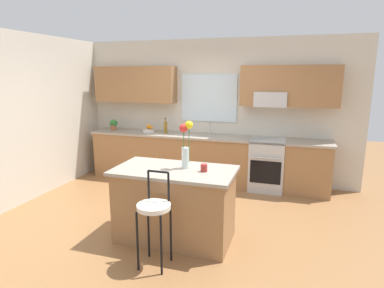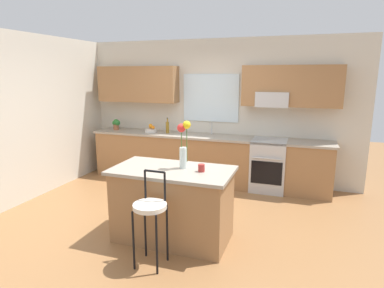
% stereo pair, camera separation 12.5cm
% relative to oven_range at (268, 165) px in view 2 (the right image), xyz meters
% --- Properties ---
extents(ground_plane, '(14.00, 14.00, 0.00)m').
position_rel_oven_range_xyz_m(ground_plane, '(-1.18, -1.68, -0.46)').
color(ground_plane, olive).
extents(wall_left, '(0.12, 4.60, 2.70)m').
position_rel_oven_range_xyz_m(wall_left, '(-3.74, -1.38, 0.89)').
color(wall_left, beige).
rests_on(wall_left, ground).
extents(back_wall_assembly, '(5.60, 0.50, 2.70)m').
position_rel_oven_range_xyz_m(back_wall_assembly, '(-1.15, 0.31, 1.05)').
color(back_wall_assembly, beige).
rests_on(back_wall_assembly, ground).
extents(counter_run, '(4.56, 0.64, 0.92)m').
position_rel_oven_range_xyz_m(counter_run, '(-1.18, 0.02, 0.01)').
color(counter_run, '#996B42').
rests_on(counter_run, ground).
extents(sink_faucet, '(0.02, 0.13, 0.23)m').
position_rel_oven_range_xyz_m(sink_faucet, '(-1.11, 0.17, 0.60)').
color(sink_faucet, '#B7BABC').
rests_on(sink_faucet, counter_run).
extents(oven_range, '(0.60, 0.64, 0.92)m').
position_rel_oven_range_xyz_m(oven_range, '(0.00, 0.00, 0.00)').
color(oven_range, '#B7BABC').
rests_on(oven_range, ground).
extents(kitchen_island, '(1.48, 0.81, 0.92)m').
position_rel_oven_range_xyz_m(kitchen_island, '(-0.94, -2.21, 0.00)').
color(kitchen_island, '#996B42').
rests_on(kitchen_island, ground).
extents(bar_stool_near, '(0.36, 0.36, 1.04)m').
position_rel_oven_range_xyz_m(bar_stool_near, '(-0.94, -2.82, 0.18)').
color(bar_stool_near, black).
rests_on(bar_stool_near, ground).
extents(flower_vase, '(0.17, 0.11, 0.59)m').
position_rel_oven_range_xyz_m(flower_vase, '(-0.82, -2.13, 0.78)').
color(flower_vase, silver).
rests_on(flower_vase, kitchen_island).
extents(mug_ceramic, '(0.08, 0.08, 0.09)m').
position_rel_oven_range_xyz_m(mug_ceramic, '(-0.57, -2.20, 0.51)').
color(mug_ceramic, '#A52D28').
rests_on(mug_ceramic, kitchen_island).
extents(fruit_bowl_oranges, '(0.24, 0.24, 0.16)m').
position_rel_oven_range_xyz_m(fruit_bowl_oranges, '(-2.32, 0.03, 0.51)').
color(fruit_bowl_oranges, silver).
rests_on(fruit_bowl_oranges, counter_run).
extents(bottle_olive_oil, '(0.06, 0.06, 0.30)m').
position_rel_oven_range_xyz_m(bottle_olive_oil, '(-1.96, 0.02, 0.58)').
color(bottle_olive_oil, olive).
rests_on(bottle_olive_oil, counter_run).
extents(potted_plant_small, '(0.18, 0.12, 0.22)m').
position_rel_oven_range_xyz_m(potted_plant_small, '(-3.11, 0.02, 0.59)').
color(potted_plant_small, '#9E5B3D').
rests_on(potted_plant_small, counter_run).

